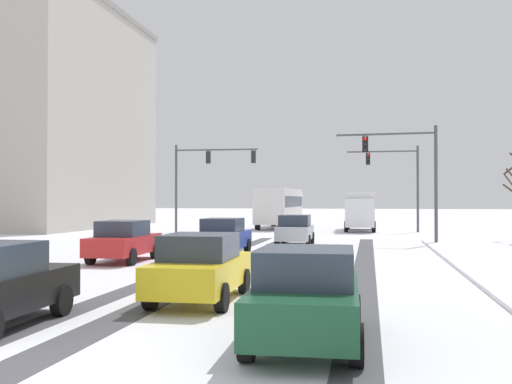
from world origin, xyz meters
The scene contains 14 objects.
ground_plane centered at (0.00, 0.00, 0.00)m, with size 300.00×300.00×0.00m, color white.
wheel_track_left_lane centered at (5.06, 13.44, 0.00)m, with size 0.75×29.57×0.01m, color #4C4C51.
wheel_track_right_lane centered at (0.22, 13.44, 0.00)m, with size 0.88×29.57×0.01m, color #4C4C51.
wheel_track_center centered at (-1.12, 13.44, 0.00)m, with size 0.73×29.57×0.01m, color #4C4C51.
traffic_signal_far_left centered at (-6.67, 32.97, 4.65)m, with size 6.21×0.56×6.50m.
traffic_signal_near_right centered at (7.33, 24.96, 4.39)m, with size 5.50×0.47×6.50m.
traffic_signal_far_right centered at (7.39, 36.87, 4.38)m, with size 5.32×0.38×6.50m.
car_silver_lead centered at (1.33, 22.93, 0.82)m, with size 1.90×4.13×1.62m.
car_blue_second centered at (-1.08, 16.85, 0.82)m, with size 1.85×4.11×1.62m.
car_red_third centered at (-4.24, 13.45, 0.82)m, with size 1.92×4.14×1.62m.
car_yellow_cab_fourth centered at (1.27, 5.53, 0.82)m, with size 1.91×4.14×1.62m.
car_dark_green_sixth centered at (4.20, 1.96, 0.82)m, with size 1.94×4.16×1.62m.
bus_oncoming centered at (-2.35, 41.52, 1.99)m, with size 2.78×11.03×3.38m.
box_truck_delivery centered at (4.54, 38.20, 1.63)m, with size 2.33×7.41×3.02m.
Camera 1 is at (5.24, -7.76, 2.43)m, focal length 40.40 mm.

